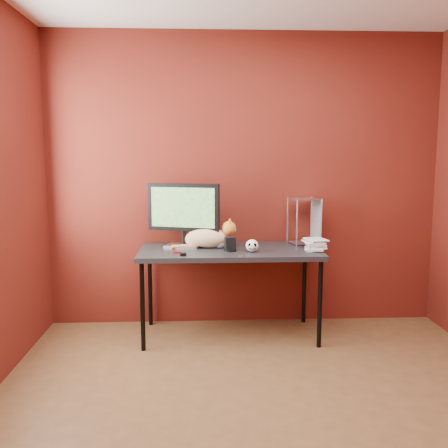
{
  "coord_description": "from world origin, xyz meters",
  "views": [
    {
      "loc": [
        -0.4,
        -2.72,
        1.54
      ],
      "look_at": [
        -0.21,
        1.15,
        0.99
      ],
      "focal_mm": 40.0,
      "sensor_mm": 36.0,
      "label": 1
    }
  ],
  "objects_px": {
    "desk": "(230,255)",
    "monitor": "(183,212)",
    "cat": "(208,237)",
    "book_stack": "(307,188)",
    "speaker": "(230,245)",
    "skull_mug": "(252,246)"
  },
  "relations": [
    {
      "from": "desk",
      "to": "monitor",
      "type": "relative_size",
      "value": 2.46
    },
    {
      "from": "monitor",
      "to": "book_stack",
      "type": "relative_size",
      "value": 0.6
    },
    {
      "from": "monitor",
      "to": "cat",
      "type": "height_order",
      "value": "monitor"
    },
    {
      "from": "monitor",
      "to": "cat",
      "type": "xyz_separation_m",
      "value": [
        0.21,
        -0.04,
        -0.21
      ]
    },
    {
      "from": "monitor",
      "to": "skull_mug",
      "type": "distance_m",
      "value": 0.66
    },
    {
      "from": "cat",
      "to": "book_stack",
      "type": "distance_m",
      "value": 0.92
    },
    {
      "from": "monitor",
      "to": "desk",
      "type": "bearing_deg",
      "value": 0.99
    },
    {
      "from": "cat",
      "to": "skull_mug",
      "type": "distance_m",
      "value": 0.41
    },
    {
      "from": "cat",
      "to": "monitor",
      "type": "bearing_deg",
      "value": 178.4
    },
    {
      "from": "monitor",
      "to": "cat",
      "type": "bearing_deg",
      "value": 5.45
    },
    {
      "from": "speaker",
      "to": "monitor",
      "type": "bearing_deg",
      "value": 143.06
    },
    {
      "from": "desk",
      "to": "monitor",
      "type": "xyz_separation_m",
      "value": [
        -0.39,
        0.11,
        0.35
      ]
    },
    {
      "from": "speaker",
      "to": "book_stack",
      "type": "xyz_separation_m",
      "value": [
        0.63,
        0.04,
        0.45
      ]
    },
    {
      "from": "skull_mug",
      "to": "book_stack",
      "type": "height_order",
      "value": "book_stack"
    },
    {
      "from": "book_stack",
      "to": "desk",
      "type": "bearing_deg",
      "value": 175.07
    },
    {
      "from": "monitor",
      "to": "speaker",
      "type": "xyz_separation_m",
      "value": [
        0.38,
        -0.2,
        -0.25
      ]
    },
    {
      "from": "desk",
      "to": "monitor",
      "type": "bearing_deg",
      "value": 163.61
    },
    {
      "from": "cat",
      "to": "book_stack",
      "type": "xyz_separation_m",
      "value": [
        0.81,
        -0.12,
        0.42
      ]
    },
    {
      "from": "desk",
      "to": "speaker",
      "type": "relative_size",
      "value": 13.0
    },
    {
      "from": "speaker",
      "to": "cat",
      "type": "bearing_deg",
      "value": 129.01
    },
    {
      "from": "desk",
      "to": "cat",
      "type": "xyz_separation_m",
      "value": [
        -0.18,
        0.07,
        0.14
      ]
    },
    {
      "from": "skull_mug",
      "to": "speaker",
      "type": "relative_size",
      "value": 0.91
    }
  ]
}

